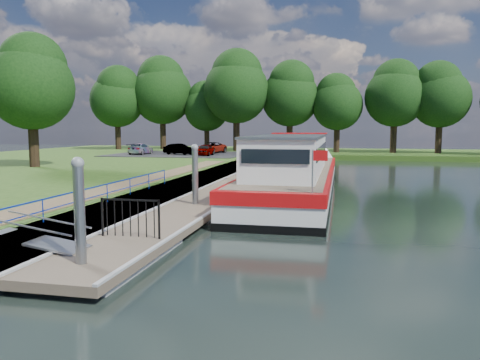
% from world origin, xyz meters
% --- Properties ---
extents(ground, '(160.00, 160.00, 0.00)m').
position_xyz_m(ground, '(0.00, 0.00, 0.00)').
color(ground, black).
rests_on(ground, ground).
extents(bank_edge, '(1.10, 90.00, 0.78)m').
position_xyz_m(bank_edge, '(-2.55, 15.00, 0.39)').
color(bank_edge, '#473D2D').
rests_on(bank_edge, ground).
extents(far_bank, '(60.00, 18.00, 0.60)m').
position_xyz_m(far_bank, '(12.00, 52.00, 0.30)').
color(far_bank, '#284914').
rests_on(far_bank, ground).
extents(footpath, '(1.60, 40.00, 0.05)m').
position_xyz_m(footpath, '(-4.40, 8.00, 0.80)').
color(footpath, brown).
rests_on(footpath, riverbank).
extents(carpark, '(14.00, 12.00, 0.06)m').
position_xyz_m(carpark, '(-11.00, 38.00, 0.81)').
color(carpark, black).
rests_on(carpark, riverbank).
extents(blue_fence, '(0.04, 18.04, 0.72)m').
position_xyz_m(blue_fence, '(-2.75, 3.00, 1.31)').
color(blue_fence, '#0C2DBF').
rests_on(blue_fence, riverbank).
extents(pontoon, '(2.50, 30.00, 0.56)m').
position_xyz_m(pontoon, '(0.00, 13.00, 0.18)').
color(pontoon, brown).
rests_on(pontoon, ground).
extents(mooring_piles, '(0.30, 27.30, 3.55)m').
position_xyz_m(mooring_piles, '(0.00, 13.00, 1.28)').
color(mooring_piles, gray).
rests_on(mooring_piles, ground).
extents(gangway, '(2.58, 1.00, 0.92)m').
position_xyz_m(gangway, '(-1.85, 0.50, 0.63)').
color(gangway, '#A5A8AD').
rests_on(gangway, ground).
extents(gate_panel, '(1.85, 0.05, 1.15)m').
position_xyz_m(gate_panel, '(-0.00, 2.20, 1.15)').
color(gate_panel, black).
rests_on(gate_panel, ground).
extents(barge, '(4.36, 21.15, 4.78)m').
position_xyz_m(barge, '(3.60, 15.58, 1.09)').
color(barge, black).
rests_on(barge, ground).
extents(horizon_trees, '(54.38, 10.03, 12.87)m').
position_xyz_m(horizon_trees, '(-1.61, 48.68, 7.95)').
color(horizon_trees, '#332316').
rests_on(horizon_trees, ground).
extents(bank_tree_a, '(6.12, 6.12, 9.72)m').
position_xyz_m(bank_tree_a, '(-15.99, 20.08, 7.02)').
color(bank_tree_a, '#332316').
rests_on(bank_tree_a, riverbank).
extents(car_a, '(1.56, 3.45, 1.15)m').
position_xyz_m(car_a, '(-7.51, 35.52, 1.41)').
color(car_a, '#999999').
rests_on(car_a, carpark).
extents(car_b, '(3.65, 2.04, 1.14)m').
position_xyz_m(car_b, '(-10.58, 36.40, 1.40)').
color(car_b, '#999999').
rests_on(car_b, carpark).
extents(car_c, '(1.69, 4.00, 1.15)m').
position_xyz_m(car_c, '(-14.96, 36.32, 1.41)').
color(car_c, '#999999').
rests_on(car_c, carpark).
extents(car_d, '(2.95, 4.70, 1.21)m').
position_xyz_m(car_d, '(-8.05, 39.64, 1.44)').
color(car_d, '#999999').
rests_on(car_d, carpark).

